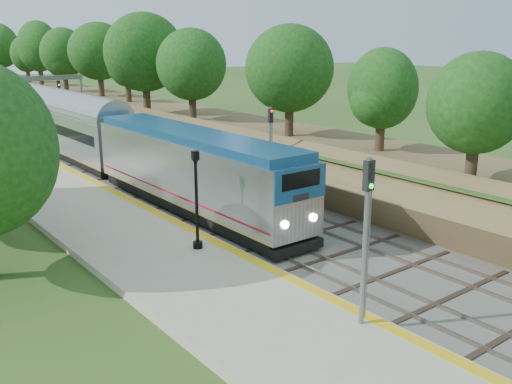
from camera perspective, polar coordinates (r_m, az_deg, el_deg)
trackbed at (r=70.08m, az=-21.71°, el=5.92°), size 9.50×170.00×0.28m
platform at (r=27.44m, az=-9.65°, el=-6.24°), size 6.40×68.00×0.38m
yellow_stripe at (r=28.71m, az=-4.65°, el=-4.67°), size 0.55×68.00×0.01m
embankment at (r=72.54m, az=-15.49°, el=8.24°), size 10.64×170.00×11.70m
signal_gantry at (r=64.90m, az=-20.44°, el=9.62°), size 8.40×0.38×6.20m
lamppost_far at (r=26.88m, az=-5.95°, el=-1.37°), size 0.47×0.47×4.72m
signal_platform at (r=19.55m, az=10.96°, el=-3.19°), size 0.35×0.28×5.98m
signal_farside at (r=37.26m, az=1.45°, el=5.13°), size 0.31×0.25×5.69m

